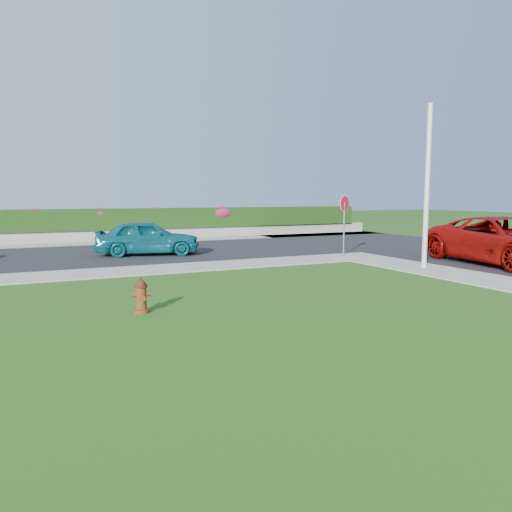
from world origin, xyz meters
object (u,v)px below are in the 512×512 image
suv_red (506,241)px  fire_hydrant (141,296)px  utility_pole (427,187)px  stop_sign (344,211)px  sedan_teal (148,238)px

suv_red → fire_hydrant: bearing=-163.9°
utility_pole → stop_sign: size_ratio=2.20×
stop_sign → sedan_teal: bearing=154.3°
fire_hydrant → stop_sign: (9.41, 6.18, 1.44)m
sedan_teal → fire_hydrant: bearing=-179.7°
fire_hydrant → sedan_teal: bearing=81.3°
sedan_teal → utility_pole: bearing=-120.8°
fire_hydrant → utility_pole: (9.82, 2.25, 2.31)m
utility_pole → fire_hydrant: bearing=-167.1°
sedan_teal → stop_sign: size_ratio=1.68×
fire_hydrant → sedan_teal: sedan_teal is taller
suv_red → utility_pole: 3.55m
sedan_teal → stop_sign: (6.96, -3.50, 1.05)m
suv_red → sedan_teal: size_ratio=1.45×
suv_red → stop_sign: 5.81m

